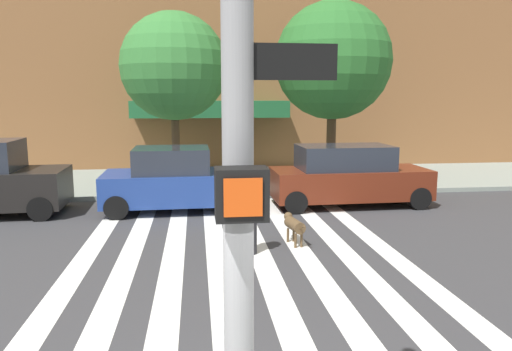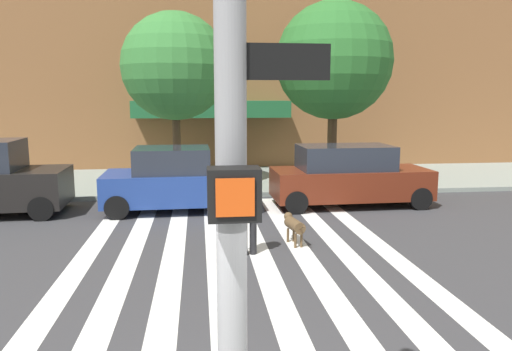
# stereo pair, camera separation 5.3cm
# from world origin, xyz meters

# --- Properties ---
(ground_plane) EXTENTS (160.00, 160.00, 0.00)m
(ground_plane) POSITION_xyz_m (0.00, 6.18, 0.00)
(ground_plane) COLOR #353538
(sidewalk_far) EXTENTS (80.00, 6.00, 0.15)m
(sidewalk_far) POSITION_xyz_m (0.00, 15.36, 0.07)
(sidewalk_far) COLOR gray
(sidewalk_far) RESTS_ON ground_plane
(crosswalk_stripes) EXTENTS (6.75, 11.76, 0.01)m
(crosswalk_stripes) POSITION_xyz_m (0.47, 6.18, 0.00)
(crosswalk_stripes) COLOR silver
(crosswalk_stripes) RESTS_ON ground_plane
(traffic_light_pole) EXTENTS (0.74, 0.46, 5.80)m
(traffic_light_pole) POSITION_xyz_m (-0.13, -0.56, 3.52)
(traffic_light_pole) COLOR gray
(traffic_light_pole) RESTS_ON sidewalk_near
(parked_car_behind_first) EXTENTS (4.26, 2.10, 1.83)m
(parked_car_behind_first) POSITION_xyz_m (-0.95, 10.80, 0.87)
(parked_car_behind_first) COLOR navy
(parked_car_behind_first) RESTS_ON ground_plane
(parked_car_third_in_line) EXTENTS (4.70, 1.99, 1.83)m
(parked_car_third_in_line) POSITION_xyz_m (4.16, 10.80, 0.90)
(parked_car_third_in_line) COLOR #5F2212
(parked_car_third_in_line) RESTS_ON ground_plane
(street_tree_nearest) EXTENTS (3.65, 3.65, 5.96)m
(street_tree_nearest) POSITION_xyz_m (-1.07, 13.90, 4.27)
(street_tree_nearest) COLOR #4C3823
(street_tree_nearest) RESTS_ON sidewalk_far
(street_tree_middle) EXTENTS (4.00, 4.00, 6.33)m
(street_tree_middle) POSITION_xyz_m (4.32, 13.34, 4.47)
(street_tree_middle) COLOR #4C3823
(street_tree_middle) RESTS_ON sidewalk_far
(pedestrian_dog_walker) EXTENTS (0.71, 0.30, 1.64)m
(pedestrian_dog_walker) POSITION_xyz_m (0.68, 6.51, 0.93)
(pedestrian_dog_walker) COLOR black
(pedestrian_dog_walker) RESTS_ON ground_plane
(dog_on_leash) EXTENTS (0.37, 1.05, 0.65)m
(dog_on_leash) POSITION_xyz_m (1.76, 7.12, 0.44)
(dog_on_leash) COLOR brown
(dog_on_leash) RESTS_ON ground_plane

